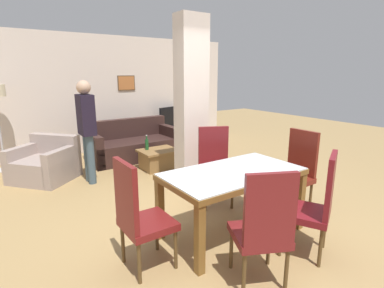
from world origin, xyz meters
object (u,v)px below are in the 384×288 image
Objects in this scene: tv_stand at (172,135)px; dining_table at (233,185)px; dining_chair_head_left at (139,213)px; standing_person at (87,125)px; dining_chair_head_right at (296,169)px; armchair at (45,165)px; tv_screen at (171,117)px; sofa at (132,145)px; dining_chair_near_left at (263,226)px; dining_chair_near_right at (316,203)px; bottle at (147,144)px; dining_chair_far_right at (215,163)px; coffee_table at (159,159)px.

dining_table is at bearing -112.40° from tv_stand.
dining_chair_head_left is 2.71m from standing_person.
dining_chair_head_left is at bearing 90.00° from dining_chair_head_right.
tv_screen is at bearing -110.58° from armchair.
standing_person is at bearing 38.91° from sofa.
sofa reaches higher than armchair.
dining_chair_head_right reaches higher than armchair.
dining_chair_near_right is (0.80, 0.03, 0.00)m from dining_chair_near_left.
bottle is at bearing 105.03° from dining_chair_near_left.
dining_chair_near_right is 1.00× the size of dining_chair_far_right.
dining_chair_near_right is at bearing -105.28° from tv_stand.
bottle is (-0.11, 1.96, -0.09)m from dining_chair_far_right.
tv_stand is (3.00, 4.44, -0.36)m from dining_chair_head_left.
tv_stand reaches higher than coffee_table.
coffee_table is at bearing -127.34° from tv_stand.
bottle is at bearing 96.75° from standing_person.
coffee_table is at bearing 90.00° from standing_person.
coffee_table is (0.06, 3.44, -0.39)m from dining_chair_near_right.
dining_table is 0.89m from dining_chair_near_right.
sofa is (0.75, 4.46, -0.29)m from dining_chair_near_left.
dining_chair_near_left reaches higher than bottle.
armchair is (-1.87, 2.43, -0.31)m from dining_chair_far_right.
standing_person is at bearing -174.27° from armchair.
dining_chair_head_right is 3.74m from sofa.
dining_table reaches higher than bottle.
standing_person is at bearing 179.54° from coffee_table.
sofa is (-0.05, 4.43, -0.29)m from dining_chair_near_right.
dining_chair_head_left and dining_chair_far_right have the same top height.
dining_chair_head_left is (-1.57, 0.80, 0.00)m from dining_chair_near_right.
dining_chair_near_right is 0.90× the size of tv_stand.
bottle is 2.28m from tv_stand.
bottle is at bearing 31.29° from tv_screen.
dining_chair_head_right is 2.33m from dining_chair_head_left.
dining_table is 1.25× the size of armchair.
tv_screen is at bearing -151.62° from sofa.
dining_chair_near_left is at bearing 154.43° from armchair.
dining_table is 4.81m from tv_stand.
armchair is at bearing -133.40° from standing_person.
dining_chair_near_right is 1.10m from dining_chair_head_right.
tv_stand is at bearing -85.68° from dining_chair_far_right.
tv_screen is at bearing 67.60° from dining_table.
dining_chair_far_right is at bearing 52.77° from tv_screen.
dining_table is at bearing 84.54° from sofa.
bottle is at bearing 85.78° from sofa.
sofa reaches higher than tv_stand.
dining_chair_far_right is 3.89m from tv_screen.
dining_chair_head_left is at bearing 67.31° from sofa.
dining_chair_head_right is 1.12m from dining_chair_far_right.
dining_chair_head_left is 0.87× the size of armchair.
dining_chair_near_right reaches higher than sofa.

